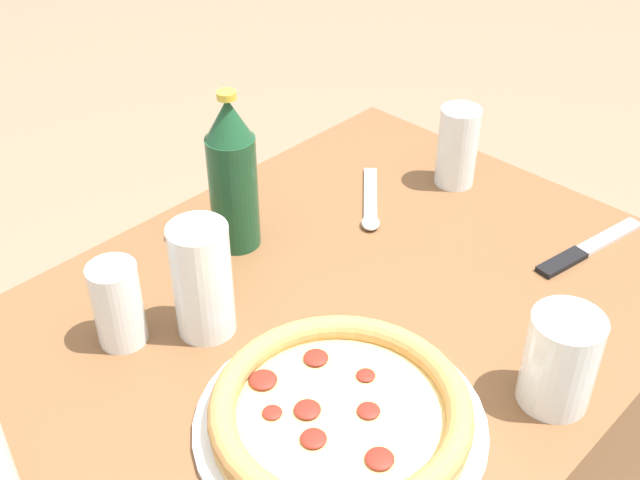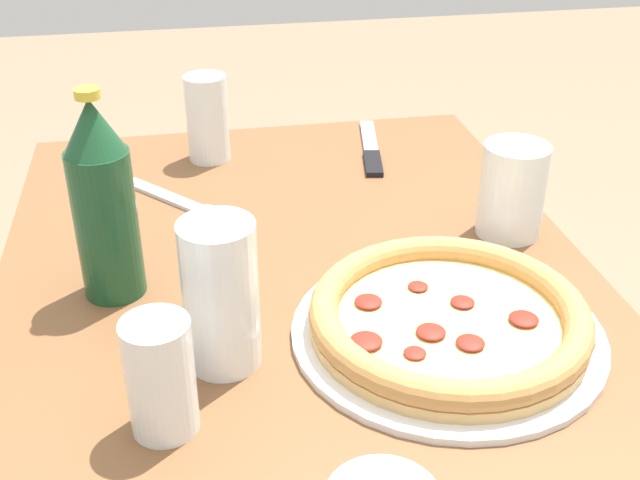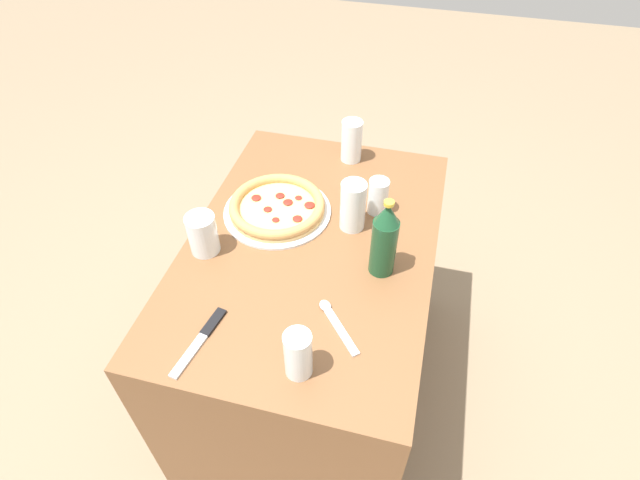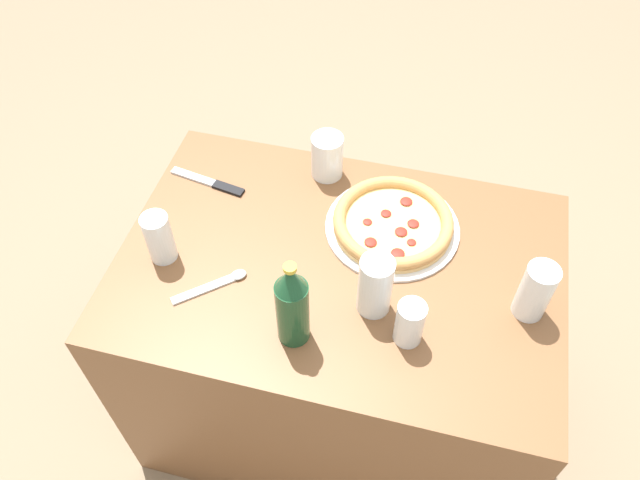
# 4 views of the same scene
# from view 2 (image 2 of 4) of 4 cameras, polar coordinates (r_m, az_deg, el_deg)

# --- Properties ---
(pizza_pepperoni) EXTENTS (0.33, 0.33, 0.04)m
(pizza_pepperoni) POSITION_cam_2_polar(r_m,az_deg,el_deg) (0.84, 9.11, -5.59)
(pizza_pepperoni) COLOR silver
(pizza_pepperoni) RESTS_ON table
(glass_red_wine) EXTENTS (0.06, 0.06, 0.13)m
(glass_red_wine) POSITION_cam_2_polar(r_m,az_deg,el_deg) (1.23, -7.99, 8.27)
(glass_red_wine) COLOR white
(glass_red_wine) RESTS_ON table
(glass_lemonade) EXTENTS (0.07, 0.07, 0.16)m
(glass_lemonade) POSITION_cam_2_polar(r_m,az_deg,el_deg) (0.78, -7.06, -4.30)
(glass_lemonade) COLOR white
(glass_lemonade) RESTS_ON table
(glass_mango_juice) EXTENTS (0.06, 0.06, 0.11)m
(glass_mango_juice) POSITION_cam_2_polar(r_m,az_deg,el_deg) (0.72, -11.25, -9.73)
(glass_mango_juice) COLOR white
(glass_mango_juice) RESTS_ON table
(glass_iced_tea) EXTENTS (0.08, 0.08, 0.12)m
(glass_iced_tea) POSITION_cam_2_polar(r_m,az_deg,el_deg) (1.04, 13.51, 3.36)
(glass_iced_tea) COLOR white
(glass_iced_tea) RESTS_ON table
(beer_bottle) EXTENTS (0.07, 0.07, 0.24)m
(beer_bottle) POSITION_cam_2_polar(r_m,az_deg,el_deg) (0.89, -15.16, 2.63)
(beer_bottle) COLOR #194728
(beer_bottle) RESTS_ON table
(knife) EXTENTS (0.21, 0.06, 0.01)m
(knife) POSITION_cam_2_polar(r_m,az_deg,el_deg) (1.27, 3.64, 6.41)
(knife) COLOR black
(knife) RESTS_ON table
(spoon) EXTENTS (0.15, 0.13, 0.01)m
(spoon) POSITION_cam_2_polar(r_m,az_deg,el_deg) (1.11, -9.72, 2.66)
(spoon) COLOR silver
(spoon) RESTS_ON table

